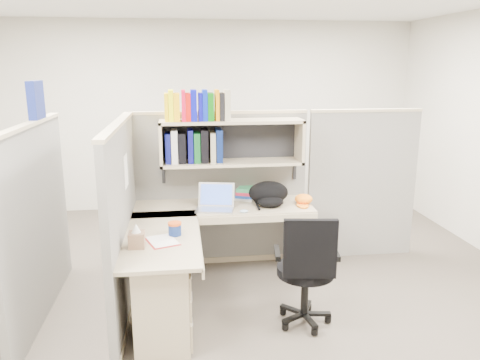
{
  "coord_description": "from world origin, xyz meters",
  "views": [
    {
      "loc": [
        -0.39,
        -3.82,
        2.07
      ],
      "look_at": [
        0.13,
        0.25,
        1.07
      ],
      "focal_mm": 35.0,
      "sensor_mm": 36.0,
      "label": 1
    }
  ],
  "objects": [
    {
      "name": "ground",
      "position": [
        0.0,
        0.0,
        0.0
      ],
      "size": [
        6.0,
        6.0,
        0.0
      ],
      "primitive_type": "plane",
      "color": "#3C352E",
      "rests_on": "ground"
    },
    {
      "name": "room_shell",
      "position": [
        0.0,
        0.0,
        1.62
      ],
      "size": [
        6.0,
        6.0,
        6.0
      ],
      "color": "#B5B2A4",
      "rests_on": "ground"
    },
    {
      "name": "cubicle",
      "position": [
        -0.37,
        0.45,
        0.91
      ],
      "size": [
        3.79,
        1.84,
        1.95
      ],
      "color": "#63635E",
      "rests_on": "ground"
    },
    {
      "name": "desk",
      "position": [
        -0.41,
        -0.29,
        0.44
      ],
      "size": [
        1.74,
        1.75,
        0.73
      ],
      "color": "gray",
      "rests_on": "ground"
    },
    {
      "name": "laptop",
      "position": [
        -0.09,
        0.43,
        0.86
      ],
      "size": [
        0.41,
        0.41,
        0.25
      ],
      "primitive_type": null,
      "rotation": [
        0.0,
        0.0,
        -0.2
      ],
      "color": "#A9AAAE",
      "rests_on": "desk"
    },
    {
      "name": "backpack",
      "position": [
        0.45,
        0.52,
        0.85
      ],
      "size": [
        0.47,
        0.41,
        0.23
      ],
      "primitive_type": null,
      "rotation": [
        0.0,
        0.0,
        -0.32
      ],
      "color": "black",
      "rests_on": "desk"
    },
    {
      "name": "orange_cap",
      "position": [
        0.8,
        0.54,
        0.78
      ],
      "size": [
        0.24,
        0.26,
        0.1
      ],
      "primitive_type": null,
      "rotation": [
        0.0,
        0.0,
        -0.36
      ],
      "color": "orange",
      "rests_on": "desk"
    },
    {
      "name": "snack_canister",
      "position": [
        -0.47,
        -0.2,
        0.79
      ],
      "size": [
        0.11,
        0.11,
        0.11
      ],
      "color": "navy",
      "rests_on": "desk"
    },
    {
      "name": "tissue_box",
      "position": [
        -0.75,
        -0.42,
        0.82
      ],
      "size": [
        0.12,
        0.12,
        0.19
      ],
      "primitive_type": null,
      "rotation": [
        0.0,
        0.0,
        -0.0
      ],
      "color": "#88664D",
      "rests_on": "desk"
    },
    {
      "name": "mouse",
      "position": [
        0.17,
        0.32,
        0.75
      ],
      "size": [
        0.09,
        0.06,
        0.03
      ],
      "primitive_type": "ellipsoid",
      "rotation": [
        0.0,
        0.0,
        -0.13
      ],
      "color": "#96B5D5",
      "rests_on": "desk"
    },
    {
      "name": "paper_cup",
      "position": [
        -0.06,
        0.68,
        0.78
      ],
      "size": [
        0.09,
        0.09,
        0.1
      ],
      "primitive_type": "cylinder",
      "rotation": [
        0.0,
        0.0,
        0.38
      ],
      "color": "white",
      "rests_on": "desk"
    },
    {
      "name": "book_stack",
      "position": [
        0.26,
        0.8,
        0.79
      ],
      "size": [
        0.26,
        0.29,
        0.12
      ],
      "primitive_type": null,
      "rotation": [
        0.0,
        0.0,
        -0.37
      ],
      "color": "slate",
      "rests_on": "desk"
    },
    {
      "name": "loose_paper",
      "position": [
        -0.56,
        -0.31,
        0.73
      ],
      "size": [
        0.28,
        0.32,
        0.0
      ],
      "primitive_type": null,
      "rotation": [
        0.0,
        0.0,
        0.35
      ],
      "color": "white",
      "rests_on": "desk"
    },
    {
      "name": "task_chair",
      "position": [
        0.56,
        -0.49,
        0.34
      ],
      "size": [
        0.53,
        0.49,
        0.97
      ],
      "color": "black",
      "rests_on": "ground"
    }
  ]
}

